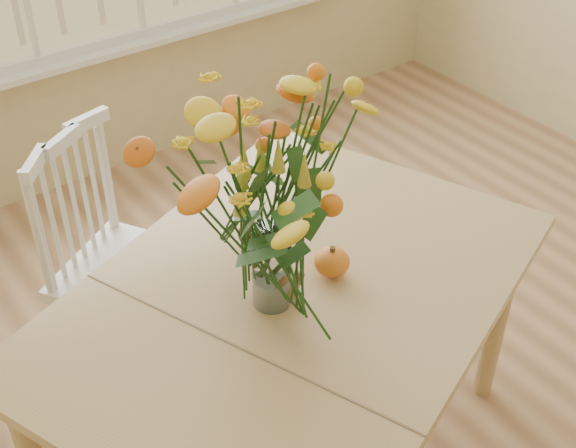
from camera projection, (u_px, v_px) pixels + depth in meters
floor at (447, 409)px, 2.87m from camera, size 4.00×4.50×0.01m
dining_table at (292, 312)px, 2.26m from camera, size 1.79×1.54×0.80m
windsor_chair at (106, 250)px, 2.75m from camera, size 0.61×0.60×0.97m
flower_vase at (270, 194)px, 1.94m from camera, size 0.52×0.52×0.61m
pumpkin at (332, 263)px, 2.23m from camera, size 0.10×0.10×0.08m
turkey_figurine at (288, 289)px, 2.14m from camera, size 0.10×0.09×0.10m
dark_gourd at (252, 235)px, 2.34m from camera, size 0.13×0.09×0.08m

